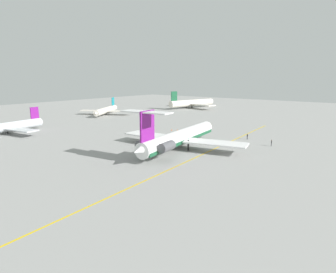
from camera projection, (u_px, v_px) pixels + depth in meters
name	position (u px, v px, depth m)	size (l,w,h in m)	color
ground	(221.00, 151.00, 73.07)	(345.68, 345.68, 0.00)	gray
main_jetliner	(178.00, 138.00, 74.18)	(39.27, 34.76, 11.44)	white
airliner_mid_left	(5.00, 127.00, 94.02)	(26.42, 26.24, 7.90)	silver
airliner_mid_right	(105.00, 110.00, 141.77)	(24.27, 24.59, 7.83)	silver
airliner_far_right	(193.00, 103.00, 174.68)	(34.35, 34.29, 10.36)	silver
ground_crew_near_nose	(247.00, 136.00, 86.64)	(0.27, 0.39, 1.69)	black
ground_crew_near_tail	(271.00, 142.00, 78.11)	(0.44, 0.28, 1.73)	black
safety_cone_nose	(172.00, 130.00, 100.97)	(0.40, 0.40, 0.55)	#EA590F
safety_cone_wingtip	(178.00, 130.00, 100.47)	(0.40, 0.40, 0.55)	#EA590F
taxiway_centreline	(205.00, 153.00, 71.15)	(99.98, 0.36, 0.01)	gold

